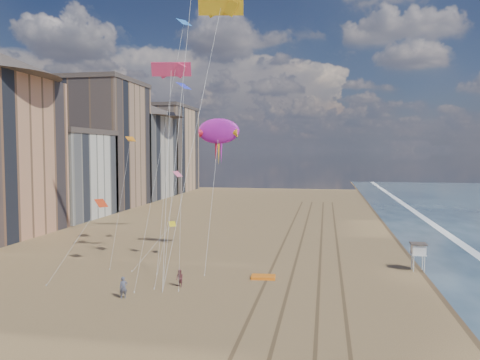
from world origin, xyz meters
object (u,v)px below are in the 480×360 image
(lifeguard_stand, at_px, (418,250))
(kite_flyer_b, at_px, (180,278))
(show_kite, at_px, (219,132))
(kite_flyer_a, at_px, (123,287))
(grounded_kite, at_px, (263,277))

(lifeguard_stand, relative_size, kite_flyer_b, 1.79)
(show_kite, bearing_deg, lifeguard_stand, -9.41)
(kite_flyer_a, bearing_deg, lifeguard_stand, -7.11)
(lifeguard_stand, xyz_separation_m, kite_flyer_b, (-23.48, -10.42, -1.47))
(show_kite, distance_m, kite_flyer_a, 23.72)
(kite_flyer_a, height_order, kite_flyer_b, kite_flyer_a)
(grounded_kite, bearing_deg, lifeguard_stand, 16.63)
(lifeguard_stand, height_order, kite_flyer_b, lifeguard_stand)
(grounded_kite, distance_m, kite_flyer_b, 8.67)
(show_kite, bearing_deg, kite_flyer_a, -103.35)
(lifeguard_stand, relative_size, grounded_kite, 1.23)
(lifeguard_stand, distance_m, kite_flyer_b, 25.74)
(lifeguard_stand, height_order, kite_flyer_a, lifeguard_stand)
(kite_flyer_a, bearing_deg, kite_flyer_b, 12.20)
(show_kite, xyz_separation_m, kite_flyer_a, (-4.36, -18.38, -14.34))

